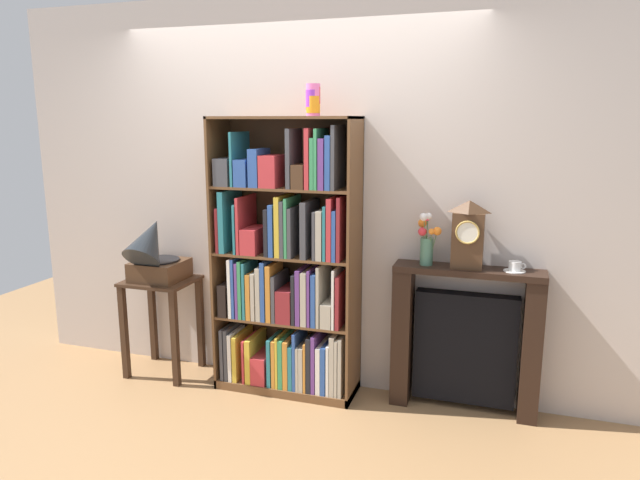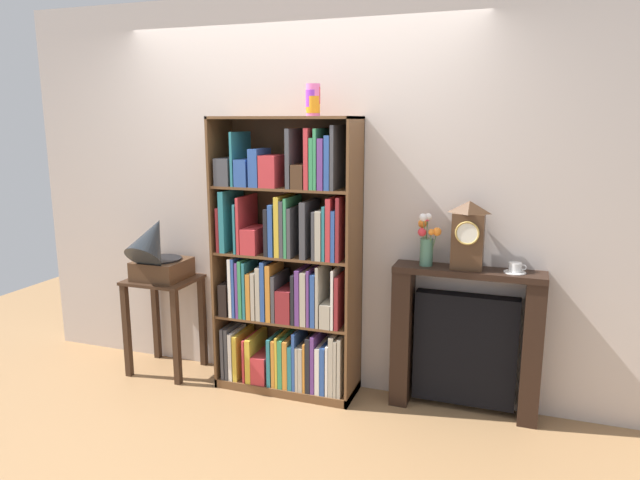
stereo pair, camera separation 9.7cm
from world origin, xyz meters
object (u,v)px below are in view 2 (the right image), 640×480
Objects in this scene: mantel_clock at (468,235)px; fireplace_mantel at (465,341)px; teacup_with_saucer at (515,268)px; side_table_left at (164,305)px; flower_vase at (427,241)px; gramophone at (156,252)px; bookshelf at (287,276)px; cup_stack at (313,100)px.

fireplace_mantel is at bearing 50.07° from mantel_clock.
side_table_left is at bearing -177.58° from teacup_with_saucer.
fireplace_mantel is 7.26× the size of teacup_with_saucer.
teacup_with_saucer is at bearing 0.48° from flower_vase.
gramophone is 1.92m from flower_vase.
flower_vase is 2.59× the size of teacup_with_saucer.
flower_vase reaches higher than side_table_left.
mantel_clock reaches higher than side_table_left.
teacup_with_saucer reaches higher than side_table_left.
side_table_left is at bearing -178.78° from bookshelf.
teacup_with_saucer is (0.54, 0.00, -0.13)m from flower_vase.
side_table_left is 5.48× the size of teacup_with_saucer.
cup_stack reaches higher than flower_vase.
gramophone is 0.55× the size of fireplace_mantel.
fireplace_mantel is at bearing 3.15° from side_table_left.
flower_vase is at bearing 7.10° from cup_stack.
bookshelf reaches higher than fireplace_mantel.
bookshelf is 1.24m from fireplace_mantel.
bookshelf is 1.23m from mantel_clock.
side_table_left is at bearing -176.85° from fireplace_mantel.
mantel_clock is (0.98, 0.09, -0.82)m from cup_stack.
flower_vase is (1.91, 0.16, 0.18)m from gramophone.
cup_stack is 1.28m from mantel_clock.
fireplace_mantel is (2.17, 0.12, -0.04)m from side_table_left.
side_table_left is 2.00m from flower_vase.
side_table_left is 0.42m from gramophone.
cup_stack reaches higher than side_table_left.
cup_stack is 0.46× the size of mantel_clock.
side_table_left is 0.76× the size of fireplace_mantel.
gramophone is (-0.99, -0.08, 0.11)m from bookshelf.
bookshelf is at bearing -175.16° from flower_vase.
cup_stack is at bearing -173.61° from fireplace_mantel.
flower_vase is 0.56m from teacup_with_saucer.
gramophone is at bearing -175.17° from flower_vase.
cup_stack is 1.62m from teacup_with_saucer.
cup_stack is 0.27× the size of side_table_left.
gramophone is at bearing -175.67° from mantel_clock.
side_table_left is 1.37× the size of gramophone.
side_table_left is (-1.18, -0.01, -1.47)m from cup_stack.
fireplace_mantel is (2.17, 0.18, -0.46)m from gramophone.
flower_vase is (0.92, 0.08, 0.30)m from bookshelf.
flower_vase is at bearing 4.84° from bookshelf.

